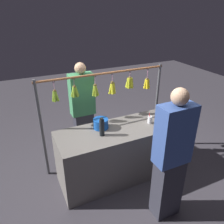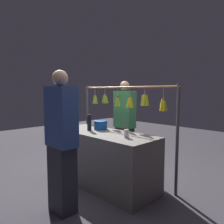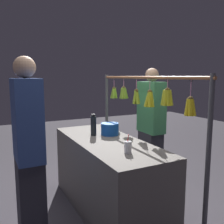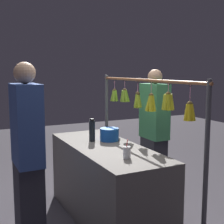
# 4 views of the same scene
# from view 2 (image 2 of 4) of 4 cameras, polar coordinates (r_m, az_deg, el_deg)

# --- Properties ---
(ground_plane) EXTENTS (12.00, 12.00, 0.00)m
(ground_plane) POSITION_cam_2_polar(r_m,az_deg,el_deg) (3.66, -2.32, -18.13)
(ground_plane) COLOR #3C3840
(market_counter) EXTENTS (1.78, 0.68, 0.83)m
(market_counter) POSITION_cam_2_polar(r_m,az_deg,el_deg) (3.52, -2.34, -11.93)
(market_counter) COLOR #66605B
(market_counter) RESTS_ON ground
(display_rack) EXTENTS (2.06, 0.13, 1.57)m
(display_rack) POSITION_cam_2_polar(r_m,az_deg,el_deg) (3.69, 3.47, 0.43)
(display_rack) COLOR #4C4C51
(display_rack) RESTS_ON ground
(water_bottle) EXTENTS (0.07, 0.07, 0.26)m
(water_bottle) POSITION_cam_2_polar(r_m,az_deg,el_deg) (3.57, -5.92, -2.81)
(water_bottle) COLOR black
(water_bottle) RESTS_ON market_counter
(blue_bucket) EXTENTS (0.22, 0.22, 0.15)m
(blue_bucket) POSITION_cam_2_polar(r_m,az_deg,el_deg) (3.65, -2.97, -3.43)
(blue_bucket) COLOR #154CA9
(blue_bucket) RESTS_ON market_counter
(drink_cup) EXTENTS (0.07, 0.07, 0.17)m
(drink_cup) POSITION_cam_2_polar(r_m,az_deg,el_deg) (3.03, 3.74, -5.62)
(drink_cup) COLOR silver
(drink_cup) RESTS_ON market_counter
(vendor_person) EXTENTS (0.39, 0.21, 1.65)m
(vendor_person) POSITION_cam_2_polar(r_m,az_deg,el_deg) (4.16, 3.28, -3.53)
(vendor_person) COLOR #2D2D38
(vendor_person) RESTS_ON ground
(customer_person) EXTENTS (0.41, 0.22, 1.71)m
(customer_person) POSITION_cam_2_polar(r_m,az_deg,el_deg) (2.71, -12.96, -7.95)
(customer_person) COLOR #2D2D38
(customer_person) RESTS_ON ground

